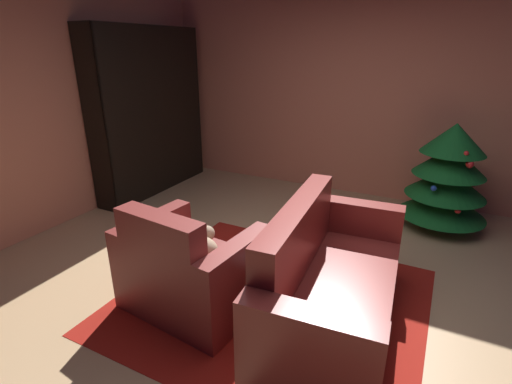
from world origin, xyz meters
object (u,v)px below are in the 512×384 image
at_px(bookshelf_unit, 156,113).
at_px(decorated_tree, 447,177).
at_px(bottle_on_table, 293,256).
at_px(book_stack_on_table, 296,247).
at_px(coffee_table, 299,259).
at_px(armchair_red, 190,272).
at_px(couch_red, 329,288).

height_order(bookshelf_unit, decorated_tree, bookshelf_unit).
relative_size(bookshelf_unit, bottle_on_table, 9.43).
relative_size(book_stack_on_table, decorated_tree, 0.20).
bearing_deg(coffee_table, decorated_tree, 64.36).
xyz_separation_m(bookshelf_unit, decorated_tree, (3.78, 0.36, -0.48)).
bearing_deg(book_stack_on_table, armchair_red, -146.31).
relative_size(bookshelf_unit, coffee_table, 3.13).
distance_m(coffee_table, decorated_tree, 2.26).
height_order(bottle_on_table, decorated_tree, decorated_tree).
bearing_deg(bookshelf_unit, book_stack_on_table, -30.95).
bearing_deg(book_stack_on_table, bookshelf_unit, 149.05).
bearing_deg(decorated_tree, armchair_red, -124.40).
relative_size(coffee_table, bottle_on_table, 3.01).
bearing_deg(bottle_on_table, couch_red, -0.33).
bearing_deg(couch_red, book_stack_on_table, 149.55).
relative_size(coffee_table, book_stack_on_table, 3.01).
distance_m(couch_red, decorated_tree, 2.34).
relative_size(bookshelf_unit, decorated_tree, 1.84).
xyz_separation_m(couch_red, decorated_tree, (0.67, 2.22, 0.29)).
distance_m(bookshelf_unit, book_stack_on_table, 3.29).
distance_m(armchair_red, decorated_tree, 3.03).
relative_size(armchair_red, decorated_tree, 0.90).
bearing_deg(decorated_tree, bottle_on_table, -113.36).
height_order(bookshelf_unit, couch_red, bookshelf_unit).
distance_m(bookshelf_unit, decorated_tree, 3.82).
bearing_deg(bottle_on_table, decorated_tree, 66.64).
xyz_separation_m(armchair_red, coffee_table, (0.73, 0.47, 0.07)).
height_order(coffee_table, bottle_on_table, bottle_on_table).
height_order(book_stack_on_table, decorated_tree, decorated_tree).
bearing_deg(armchair_red, book_stack_on_table, 33.69).
relative_size(couch_red, decorated_tree, 1.49).
distance_m(coffee_table, bottle_on_table, 0.23).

